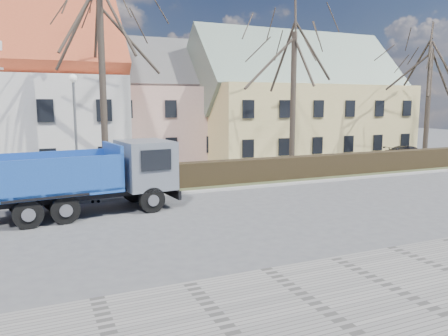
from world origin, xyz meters
name	(u,v)px	position (x,y,z in m)	size (l,w,h in m)	color
ground	(192,218)	(0.00, 0.00, 0.00)	(120.00, 120.00, 0.00)	#4B4C4E
sidewalk_near	(321,309)	(0.00, -8.50, 0.04)	(80.00, 5.00, 0.08)	gray
curb_far	(161,195)	(0.00, 4.60, 0.06)	(80.00, 0.30, 0.12)	#A6A4A0
grass_strip	(152,189)	(0.00, 6.20, 0.05)	(80.00, 3.00, 0.10)	#3B4326
hedge	(153,178)	(0.00, 6.00, 0.65)	(60.00, 0.90, 1.30)	black
building_pink	(157,109)	(4.00, 20.00, 4.00)	(10.80, 8.80, 8.00)	tan
building_yellow	(299,106)	(16.00, 17.00, 4.25)	(18.80, 10.80, 8.50)	#DEC87A
tree_1	(102,69)	(-2.00, 8.50, 6.33)	(9.20, 9.20, 12.65)	#332B23
tree_2	(293,88)	(10.00, 8.50, 5.50)	(8.00, 8.00, 11.00)	#332B23
tree_3	(429,94)	(22.00, 8.50, 5.23)	(7.60, 7.60, 10.45)	#332B23
dump_truck	(81,178)	(-3.90, 2.41, 1.51)	(7.55, 2.81, 3.02)	#153F95
streetlight	(76,134)	(-3.63, 7.00, 3.00)	(0.47, 0.47, 6.01)	gray
cart_frame	(92,197)	(-3.31, 4.32, 0.27)	(0.60, 0.34, 0.55)	silver
parked_car_a	(52,171)	(-4.67, 11.24, 0.58)	(1.38, 3.43, 1.17)	black
parked_car_b	(409,153)	(21.71, 9.78, 0.59)	(1.66, 4.08, 1.18)	black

